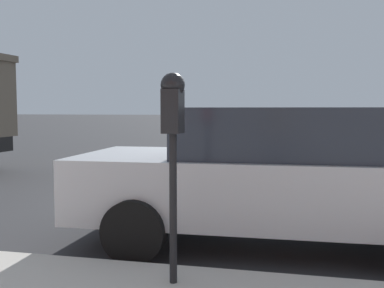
% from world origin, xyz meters
% --- Properties ---
extents(ground_plane, '(220.00, 220.00, 0.00)m').
position_xyz_m(ground_plane, '(0.00, 0.00, 0.00)').
color(ground_plane, '#333335').
extents(parking_meter, '(0.21, 0.19, 1.66)m').
position_xyz_m(parking_meter, '(-2.60, 0.31, 1.42)').
color(parking_meter, black).
rests_on(parking_meter, sidewalk).
extents(car_silver, '(2.08, 4.50, 1.54)m').
position_xyz_m(car_silver, '(-0.93, -0.49, 0.81)').
color(car_silver, '#B7BABF').
rests_on(car_silver, ground_plane).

